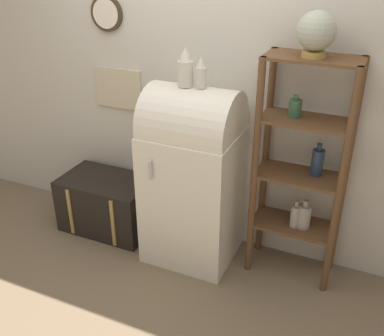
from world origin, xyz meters
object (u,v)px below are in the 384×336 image
(refrigerator, at_px, (193,173))
(vase_left, at_px, (185,68))
(suitcase_trunk, at_px, (108,203))
(globe, at_px, (316,32))
(vase_center, at_px, (201,73))

(refrigerator, relative_size, vase_left, 5.22)
(refrigerator, relative_size, suitcase_trunk, 1.81)
(globe, distance_m, vase_center, 0.78)
(suitcase_trunk, distance_m, vase_center, 1.54)
(refrigerator, bearing_deg, globe, 6.04)
(vase_center, bearing_deg, refrigerator, 177.38)
(refrigerator, xyz_separation_m, vase_left, (-0.05, -0.01, 0.80))
(refrigerator, relative_size, globe, 5.06)
(refrigerator, height_order, suitcase_trunk, refrigerator)
(suitcase_trunk, xyz_separation_m, vase_left, (0.77, -0.03, 1.29))
(vase_left, bearing_deg, suitcase_trunk, 177.87)
(vase_left, bearing_deg, refrigerator, 10.26)
(suitcase_trunk, xyz_separation_m, vase_center, (0.88, -0.02, 1.26))
(globe, bearing_deg, vase_center, -173.25)
(refrigerator, height_order, vase_center, vase_center)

